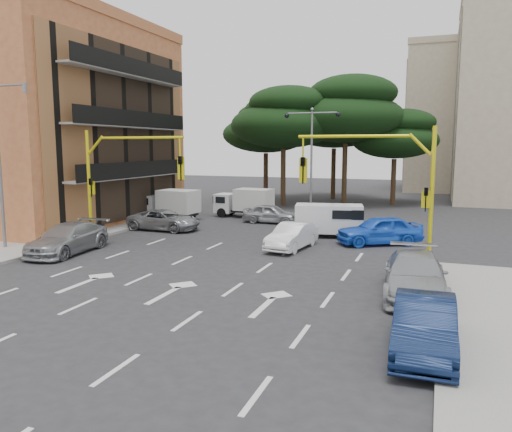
{
  "coord_description": "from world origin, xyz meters",
  "views": [
    {
      "loc": [
        8.9,
        -19.72,
        5.19
      ],
      "look_at": [
        0.05,
        4.19,
        1.6
      ],
      "focal_mm": 35.0,
      "sensor_mm": 36.0,
      "label": 1
    }
  ],
  "objects_px": {
    "car_white_hatch": "(292,236)",
    "box_truck_b": "(244,203)",
    "car_blue_compact": "(379,230)",
    "car_silver_wagon": "(68,238)",
    "street_lamp_left": "(2,156)",
    "street_lamp_center": "(312,143)",
    "car_navy_parked": "(424,326)",
    "van_white": "(329,220)",
    "car_silver_parked": "(415,275)",
    "box_truck_a": "(169,205)",
    "car_silver_cross_b": "(271,214)",
    "car_silver_cross_a": "(164,220)",
    "signal_mast_right": "(388,177)",
    "signal_mast_left": "(117,171)"
  },
  "relations": [
    {
      "from": "car_white_hatch",
      "to": "box_truck_b",
      "type": "bearing_deg",
      "value": 130.77
    },
    {
      "from": "car_blue_compact",
      "to": "car_silver_wagon",
      "type": "xyz_separation_m",
      "value": [
        -14.0,
        -7.5,
        -0.04
      ]
    },
    {
      "from": "street_lamp_left",
      "to": "street_lamp_center",
      "type": "height_order",
      "value": "street_lamp_left"
    },
    {
      "from": "car_navy_parked",
      "to": "van_white",
      "type": "relative_size",
      "value": 1.12
    },
    {
      "from": "car_blue_compact",
      "to": "van_white",
      "type": "distance_m",
      "value": 3.28
    },
    {
      "from": "street_lamp_center",
      "to": "car_silver_wagon",
      "type": "height_order",
      "value": "street_lamp_center"
    },
    {
      "from": "car_silver_parked",
      "to": "van_white",
      "type": "relative_size",
      "value": 1.35
    },
    {
      "from": "car_white_hatch",
      "to": "box_truck_a",
      "type": "height_order",
      "value": "box_truck_a"
    },
    {
      "from": "car_white_hatch",
      "to": "car_silver_wagon",
      "type": "bearing_deg",
      "value": -147.41
    },
    {
      "from": "street_lamp_left",
      "to": "car_silver_cross_b",
      "type": "xyz_separation_m",
      "value": [
        9.53,
        13.0,
        -4.08
      ]
    },
    {
      "from": "car_silver_parked",
      "to": "box_truck_b",
      "type": "bearing_deg",
      "value": 123.82
    },
    {
      "from": "street_lamp_left",
      "to": "box_truck_b",
      "type": "distance_m",
      "value": 16.87
    },
    {
      "from": "car_silver_wagon",
      "to": "street_lamp_center",
      "type": "bearing_deg",
      "value": 58.95
    },
    {
      "from": "car_blue_compact",
      "to": "box_truck_a",
      "type": "relative_size",
      "value": 1.03
    },
    {
      "from": "car_blue_compact",
      "to": "car_silver_cross_a",
      "type": "xyz_separation_m",
      "value": [
        -13.08,
        0.01,
        -0.13
      ]
    },
    {
      "from": "street_lamp_left",
      "to": "box_truck_a",
      "type": "height_order",
      "value": "street_lamp_left"
    },
    {
      "from": "car_silver_parked",
      "to": "van_white",
      "type": "distance_m",
      "value": 11.54
    },
    {
      "from": "street_lamp_left",
      "to": "box_truck_b",
      "type": "xyz_separation_m",
      "value": [
        6.79,
        15.0,
        -3.67
      ]
    },
    {
      "from": "street_lamp_center",
      "to": "signal_mast_right",
      "type": "bearing_deg",
      "value": -64.09
    },
    {
      "from": "car_blue_compact",
      "to": "car_silver_parked",
      "type": "bearing_deg",
      "value": -15.75
    },
    {
      "from": "car_silver_parked",
      "to": "signal_mast_right",
      "type": "bearing_deg",
      "value": 105.03
    },
    {
      "from": "street_lamp_center",
      "to": "car_navy_parked",
      "type": "xyz_separation_m",
      "value": [
        8.7,
        -22.95,
        -4.73
      ]
    },
    {
      "from": "signal_mast_right",
      "to": "car_silver_parked",
      "type": "bearing_deg",
      "value": -70.26
    },
    {
      "from": "car_silver_cross_b",
      "to": "box_truck_b",
      "type": "xyz_separation_m",
      "value": [
        -2.74,
        1.99,
        0.41
      ]
    },
    {
      "from": "street_lamp_center",
      "to": "van_white",
      "type": "xyz_separation_m",
      "value": [
        3.0,
        -7.71,
        -4.48
      ]
    },
    {
      "from": "car_blue_compact",
      "to": "box_truck_b",
      "type": "height_order",
      "value": "box_truck_b"
    },
    {
      "from": "car_silver_wagon",
      "to": "van_white",
      "type": "bearing_deg",
      "value": 33.49
    },
    {
      "from": "van_white",
      "to": "car_white_hatch",
      "type": "bearing_deg",
      "value": -25.78
    },
    {
      "from": "car_navy_parked",
      "to": "box_truck_b",
      "type": "height_order",
      "value": "box_truck_b"
    },
    {
      "from": "car_silver_cross_b",
      "to": "box_truck_a",
      "type": "distance_m",
      "value": 7.32
    },
    {
      "from": "van_white",
      "to": "street_lamp_center",
      "type": "bearing_deg",
      "value": -170.53
    },
    {
      "from": "signal_mast_left",
      "to": "car_blue_compact",
      "type": "relative_size",
      "value": 1.34
    },
    {
      "from": "car_navy_parked",
      "to": "box_truck_a",
      "type": "height_order",
      "value": "box_truck_a"
    },
    {
      "from": "street_lamp_center",
      "to": "car_navy_parked",
      "type": "distance_m",
      "value": 25.0
    },
    {
      "from": "street_lamp_left",
      "to": "car_silver_cross_b",
      "type": "bearing_deg",
      "value": 53.77
    },
    {
      "from": "car_silver_parked",
      "to": "box_truck_b",
      "type": "xyz_separation_m",
      "value": [
        -12.73,
        15.99,
        0.31
      ]
    },
    {
      "from": "car_blue_compact",
      "to": "box_truck_b",
      "type": "distance_m",
      "value": 12.63
    },
    {
      "from": "signal_mast_right",
      "to": "box_truck_b",
      "type": "height_order",
      "value": "signal_mast_right"
    },
    {
      "from": "signal_mast_left",
      "to": "box_truck_b",
      "type": "bearing_deg",
      "value": 79.14
    },
    {
      "from": "car_silver_cross_b",
      "to": "box_truck_a",
      "type": "xyz_separation_m",
      "value": [
        -7.24,
        -1.04,
        0.43
      ]
    },
    {
      "from": "car_silver_wagon",
      "to": "car_navy_parked",
      "type": "bearing_deg",
      "value": -26.29
    },
    {
      "from": "box_truck_a",
      "to": "signal_mast_right",
      "type": "bearing_deg",
      "value": -114.14
    },
    {
      "from": "car_silver_cross_b",
      "to": "box_truck_b",
      "type": "bearing_deg",
      "value": 54.3
    },
    {
      "from": "car_silver_cross_a",
      "to": "car_silver_parked",
      "type": "height_order",
      "value": "car_silver_parked"
    },
    {
      "from": "car_silver_wagon",
      "to": "car_navy_parked",
      "type": "relative_size",
      "value": 1.17
    },
    {
      "from": "car_silver_wagon",
      "to": "car_silver_cross_a",
      "type": "xyz_separation_m",
      "value": [
        0.92,
        7.52,
        -0.09
      ]
    },
    {
      "from": "car_navy_parked",
      "to": "car_silver_parked",
      "type": "xyz_separation_m",
      "value": [
        -0.47,
        4.97,
        0.04
      ]
    },
    {
      "from": "car_navy_parked",
      "to": "car_silver_parked",
      "type": "bearing_deg",
      "value": 93.83
    },
    {
      "from": "street_lamp_center",
      "to": "box_truck_b",
      "type": "distance_m",
      "value": 6.59
    },
    {
      "from": "street_lamp_left",
      "to": "van_white",
      "type": "height_order",
      "value": "street_lamp_left"
    }
  ]
}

